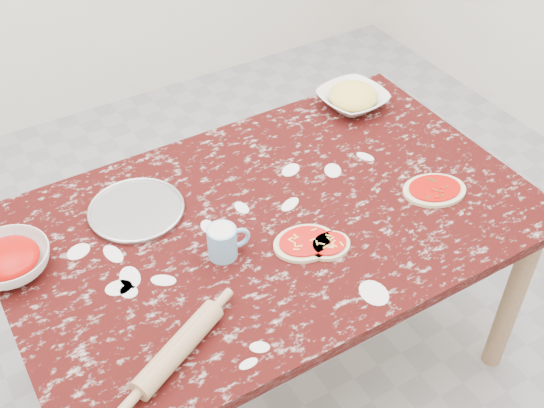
{
  "coord_description": "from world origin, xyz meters",
  "views": [
    {
      "loc": [
        -0.78,
        -1.3,
        2.15
      ],
      "look_at": [
        0.0,
        0.0,
        0.8
      ],
      "focal_mm": 44.52,
      "sensor_mm": 36.0,
      "label": 1
    }
  ],
  "objects": [
    {
      "name": "ground",
      "position": [
        0.0,
        0.0,
        0.0
      ],
      "size": [
        4.0,
        4.0,
        0.0
      ],
      "primitive_type": "plane",
      "color": "gray"
    },
    {
      "name": "worktable",
      "position": [
        0.0,
        0.0,
        0.67
      ],
      "size": [
        1.6,
        1.0,
        0.75
      ],
      "color": "black",
      "rests_on": "ground"
    },
    {
      "name": "pizza_tray",
      "position": [
        -0.35,
        0.23,
        0.76
      ],
      "size": [
        0.36,
        0.36,
        0.01
      ],
      "primitive_type": "cylinder",
      "rotation": [
        0.0,
        0.0,
        0.29
      ],
      "color": "#B2B2B7",
      "rests_on": "worktable"
    },
    {
      "name": "sauce_bowl",
      "position": [
        -0.74,
        0.18,
        0.79
      ],
      "size": [
        0.28,
        0.28,
        0.07
      ],
      "primitive_type": "imported",
      "rotation": [
        0.0,
        0.0,
        -0.29
      ],
      "color": "white",
      "rests_on": "worktable"
    },
    {
      "name": "cheese_bowl",
      "position": [
        0.57,
        0.36,
        0.78
      ],
      "size": [
        0.26,
        0.26,
        0.06
      ],
      "primitive_type": "imported",
      "rotation": [
        0.0,
        0.0,
        0.1
      ],
      "color": "white",
      "rests_on": "worktable"
    },
    {
      "name": "flour_mug",
      "position": [
        -0.2,
        -0.07,
        0.8
      ],
      "size": [
        0.13,
        0.09,
        0.1
      ],
      "color": "#74AADB",
      "rests_on": "worktable"
    },
    {
      "name": "pizza_left",
      "position": [
        0.02,
        -0.16,
        0.76
      ],
      "size": [
        0.21,
        0.18,
        0.02
      ],
      "color": "beige",
      "rests_on": "worktable"
    },
    {
      "name": "pizza_mid",
      "position": [
        0.07,
        -0.2,
        0.76
      ],
      "size": [
        0.14,
        0.12,
        0.02
      ],
      "color": "beige",
      "rests_on": "worktable"
    },
    {
      "name": "pizza_right",
      "position": [
        0.5,
        -0.17,
        0.76
      ],
      "size": [
        0.24,
        0.21,
        0.02
      ],
      "color": "beige",
      "rests_on": "worktable"
    },
    {
      "name": "rolling_pin",
      "position": [
        -0.46,
        -0.32,
        0.78
      ],
      "size": [
        0.29,
        0.19,
        0.06
      ],
      "primitive_type": "cylinder",
      "rotation": [
        0.0,
        1.57,
        0.46
      ],
      "color": "tan",
      "rests_on": "worktable"
    }
  ]
}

